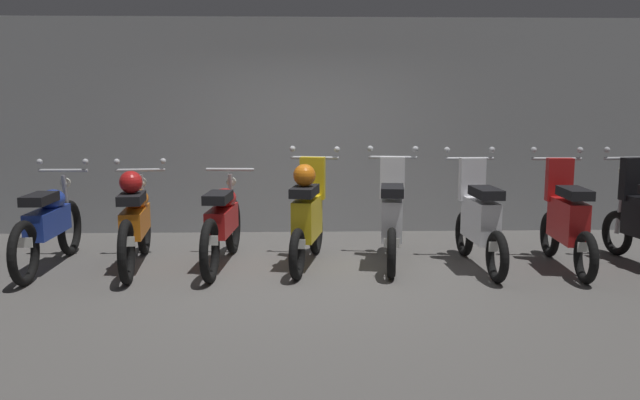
# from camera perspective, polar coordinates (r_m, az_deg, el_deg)

# --- Properties ---
(ground_plane) EXTENTS (80.00, 80.00, 0.00)m
(ground_plane) POSITION_cam_1_polar(r_m,az_deg,el_deg) (6.90, -1.04, -6.63)
(ground_plane) COLOR #565451
(back_wall) EXTENTS (16.00, 0.30, 2.90)m
(back_wall) POSITION_cam_1_polar(r_m,az_deg,el_deg) (9.15, -1.29, 6.38)
(back_wall) COLOR gray
(back_wall) RESTS_ON ground
(motorbike_slot_1) EXTENTS (0.59, 1.95, 1.15)m
(motorbike_slot_1) POSITION_cam_1_polar(r_m,az_deg,el_deg) (7.71, -22.39, -1.90)
(motorbike_slot_1) COLOR black
(motorbike_slot_1) RESTS_ON ground
(motorbike_slot_2) EXTENTS (0.59, 1.95, 1.15)m
(motorbike_slot_2) POSITION_cam_1_polar(r_m,az_deg,el_deg) (7.43, -15.67, -1.67)
(motorbike_slot_2) COLOR black
(motorbike_slot_2) RESTS_ON ground
(motorbike_slot_3) EXTENTS (0.56, 1.95, 1.03)m
(motorbike_slot_3) POSITION_cam_1_polar(r_m,az_deg,el_deg) (7.31, -8.43, -1.90)
(motorbike_slot_3) COLOR black
(motorbike_slot_3) RESTS_ON ground
(motorbike_slot_4) EXTENTS (0.59, 1.67, 1.29)m
(motorbike_slot_4) POSITION_cam_1_polar(r_m,az_deg,el_deg) (7.25, -1.07, -1.27)
(motorbike_slot_4) COLOR black
(motorbike_slot_4) RESTS_ON ground
(motorbike_slot_5) EXTENTS (0.59, 1.68, 1.29)m
(motorbike_slot_5) POSITION_cam_1_polar(r_m,az_deg,el_deg) (7.35, 6.22, -1.49)
(motorbike_slot_5) COLOR black
(motorbike_slot_5) RESTS_ON ground
(motorbike_slot_6) EXTENTS (0.59, 1.68, 1.29)m
(motorbike_slot_6) POSITION_cam_1_polar(r_m,az_deg,el_deg) (7.36, 13.59, -1.68)
(motorbike_slot_6) COLOR black
(motorbike_slot_6) RESTS_ON ground
(motorbike_slot_7) EXTENTS (0.59, 1.68, 1.29)m
(motorbike_slot_7) POSITION_cam_1_polar(r_m,az_deg,el_deg) (7.61, 20.52, -1.65)
(motorbike_slot_7) COLOR black
(motorbike_slot_7) RESTS_ON ground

